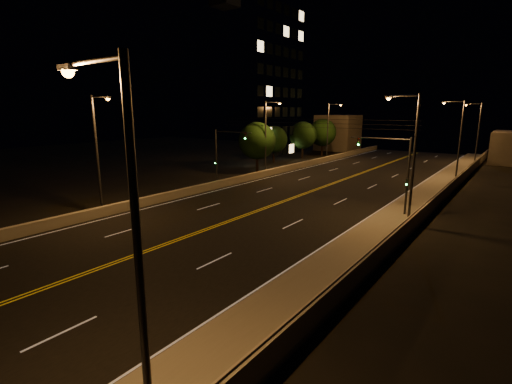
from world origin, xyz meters
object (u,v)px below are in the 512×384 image
Objects in this scene: tree_2 at (303,135)px; streetlight_3 at (477,130)px; tree_3 at (322,133)px; traffic_signal_right at (396,167)px; building_tower at (226,85)px; tree_0 at (257,141)px; streetlight_0 at (131,246)px; streetlight_4 at (98,148)px; streetlight_2 at (458,136)px; streetlight_6 at (329,128)px; streetlight_5 at (267,133)px; traffic_signal_left at (222,152)px; tree_1 at (274,139)px; streetlight_1 at (411,152)px.

streetlight_3 is at bearing 19.74° from tree_2.
tree_3 is (-25.43, -3.60, -1.16)m from streetlight_3.
traffic_signal_right is 0.24× the size of building_tower.
streetlight_0 is at bearing -57.60° from tree_0.
streetlight_2 is at bearing 57.79° from streetlight_4.
tree_0 is at bearing -81.88° from tree_2.
streetlight_4 is at bearing -90.00° from streetlight_6.
streetlight_4 is (-21.48, -34.09, 0.00)m from streetlight_2.
traffic_signal_right is (19.99, 14.12, -1.52)m from streetlight_4.
tree_2 is 6.00m from tree_3.
streetlight_5 reaches higher than tree_0.
streetlight_4 and streetlight_6 have the same top height.
traffic_signal_left is (-20.39, -19.97, -1.52)m from streetlight_2.
streetlight_6 is at bearing 124.17° from traffic_signal_right.
streetlight_3 is at bearing 23.01° from streetlight_6.
traffic_signal_left is 1.07× the size of tree_1.
streetlight_6 is (-21.48, 31.41, 0.00)m from streetlight_1.
streetlight_4 is (-21.48, 12.19, 0.00)m from streetlight_0.
streetlight_4 is 1.00× the size of streetlight_5.
streetlight_0 is at bearing -52.23° from traffic_signal_left.
tree_1 is (-6.25, -8.00, -1.76)m from streetlight_6.
tree_0 is 17.82m from tree_2.
streetlight_4 is at bearing -112.18° from streetlight_3.
streetlight_3 reaches higher than tree_2.
traffic_signal_left is at bearing -50.39° from building_tower.
streetlight_4 is 43.57m from streetlight_6.
streetlight_2 is at bearing -90.00° from streetlight_3.
streetlight_3 is at bearing 67.82° from streetlight_4.
streetlight_2 reaches higher than tree_2.
streetlight_4 is 1.49× the size of traffic_signal_right.
streetlight_6 is 1.49× the size of traffic_signal_left.
tree_0 reaches higher than tree_2.
tree_2 is at bearing 80.56° from tree_1.
tree_2 is at bearing 104.91° from streetlight_5.
streetlight_4 is 25.69m from tree_0.
streetlight_1 and streetlight_4 have the same top height.
tree_3 reaches higher than tree_2.
streetlight_6 is (0.00, 43.57, 0.00)m from streetlight_4.
traffic_signal_left is (-20.39, -38.57, -1.52)m from streetlight_3.
building_tower is 16.81m from tree_2.
streetlight_1 is 1.49× the size of traffic_signal_right.
tree_3 is (-23.94, 34.97, 0.37)m from traffic_signal_right.
streetlight_5 reaches higher than tree_3.
streetlight_5 is (-21.48, 36.66, 0.00)m from streetlight_0.
streetlight_2 and streetlight_4 have the same top height.
tree_2 is (-26.46, 31.04, -1.41)m from streetlight_1.
streetlight_0 reaches higher than tree_3.
streetlight_1 reaches higher than tree_3.
tree_0 is (-2.47, 25.54, -1.18)m from streetlight_4.
streetlight_1 is 1.46× the size of tree_2.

